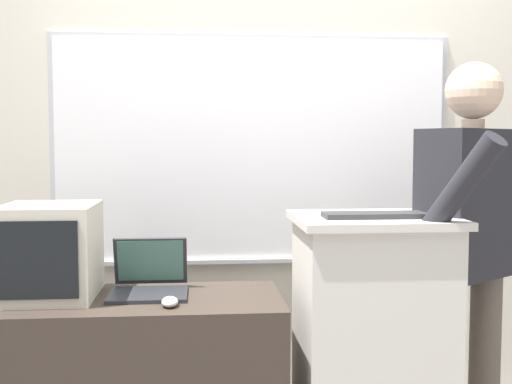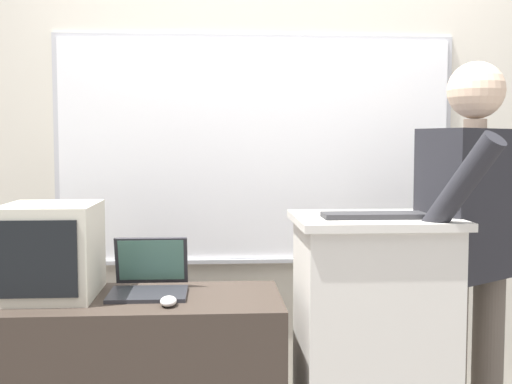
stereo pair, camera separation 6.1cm
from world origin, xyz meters
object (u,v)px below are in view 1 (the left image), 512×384
person_presenter (471,233)px  wireless_keyboard (374,215)px  laptop (149,279)px  crt_monitor (50,251)px  computer_mouse_by_laptop (170,302)px  lectern_podium (371,349)px

person_presenter → wireless_keyboard: person_presenter is taller
wireless_keyboard → person_presenter: bearing=18.6°
person_presenter → laptop: 1.31m
person_presenter → crt_monitor: bearing=147.5°
crt_monitor → person_presenter: bearing=0.9°
computer_mouse_by_laptop → laptop: bearing=111.7°
person_presenter → crt_monitor: size_ratio=4.12×
lectern_podium → crt_monitor: 1.30m
person_presenter → laptop: (-1.30, 0.01, -0.17)m
computer_mouse_by_laptop → crt_monitor: crt_monitor is taller
laptop → wireless_keyboard: (0.85, -0.16, 0.26)m
laptop → person_presenter: bearing=-0.6°
person_presenter → computer_mouse_by_laptop: size_ratio=16.58×
computer_mouse_by_laptop → crt_monitor: 0.52m
computer_mouse_by_laptop → lectern_podium: bearing=9.3°
lectern_podium → computer_mouse_by_laptop: bearing=-170.7°
wireless_keyboard → computer_mouse_by_laptop: wireless_keyboard is taller
laptop → crt_monitor: size_ratio=0.76×
lectern_podium → laptop: size_ratio=3.44×
wireless_keyboard → computer_mouse_by_laptop: (-0.76, -0.06, -0.30)m
lectern_podium → person_presenter: person_presenter is taller
lectern_podium → wireless_keyboard: wireless_keyboard is taller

